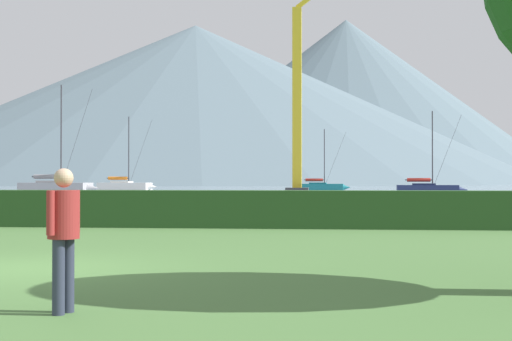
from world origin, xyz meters
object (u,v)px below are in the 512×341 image
Objects in this scene: sailboat_slip_2 at (56,187)px; sailboat_slip_7 at (321,187)px; sailboat_slip_4 at (125,186)px; sailboat_slip_1 at (428,189)px; dock_crane at (299,111)px; person_standing_walker at (64,228)px.

sailboat_slip_7 is at bearing 44.42° from sailboat_slip_2.
sailboat_slip_4 is at bearing 90.27° from sailboat_slip_2.
sailboat_slip_1 is at bearing -20.02° from sailboat_slip_4.
sailboat_slip_2 is 0.55× the size of dock_crane.
dock_crane is (-12.61, -10.77, 7.00)m from sailboat_slip_1.
sailboat_slip_1 is 1.03× the size of sailboat_slip_7.
person_standing_walker is at bearing -62.62° from sailboat_slip_2.
person_standing_walker is 0.08× the size of dock_crane.
sailboat_slip_1 is 5.13× the size of person_standing_walker.
sailboat_slip_4 is at bearing 129.11° from dock_crane.
person_standing_walker is at bearing -87.43° from sailboat_slip_7.
sailboat_slip_7 is 33.45m from dock_crane.
person_standing_walker is (24.17, -86.75, 0.31)m from sailboat_slip_4.
sailboat_slip_1 is 0.73× the size of sailboat_slip_2.
sailboat_slip_2 is 7.05× the size of person_standing_walker.
sailboat_slip_2 reaches higher than person_standing_walker.
sailboat_slip_1 is 0.40× the size of dock_crane.
sailboat_slip_7 is (27.87, 21.97, -0.15)m from sailboat_slip_2.
dock_crane reaches higher than sailboat_slip_4.
sailboat_slip_7 is 4.97× the size of person_standing_walker.
sailboat_slip_2 is 1.18× the size of sailboat_slip_4.
sailboat_slip_4 is 90.05m from person_standing_walker.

